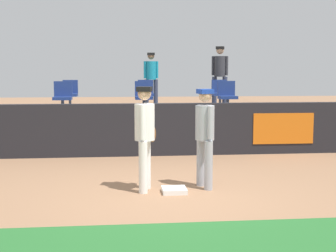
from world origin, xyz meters
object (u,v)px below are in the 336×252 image
(seat_front_right, at_px, (227,95))
(spectator_capped, at_px, (220,71))
(seat_front_center, at_px, (144,95))
(player_runner_visitor, at_px, (205,131))
(player_fielder_home, at_px, (145,131))
(seat_back_center, at_px, (146,92))
(seat_front_left, at_px, (63,95))
(first_base, at_px, (174,190))
(seat_back_right, at_px, (220,92))
(spectator_hooded, at_px, (151,75))
(seat_back_left, at_px, (70,92))

(seat_front_right, height_order, spectator_capped, spectator_capped)
(seat_front_right, distance_m, seat_front_center, 2.26)
(spectator_capped, bearing_deg, player_runner_visitor, 93.65)
(player_fielder_home, xyz_separation_m, seat_back_center, (0.40, 6.63, 0.36))
(seat_back_center, distance_m, seat_front_left, 2.90)
(seat_back_center, bearing_deg, player_fielder_home, -93.42)
(first_base, bearing_deg, spectator_capped, 72.57)
(seat_back_right, xyz_separation_m, spectator_capped, (0.13, 0.63, 0.62))
(seat_back_right, bearing_deg, spectator_capped, 78.21)
(first_base, height_order, spectator_capped, spectator_capped)
(first_base, bearing_deg, seat_front_left, 115.12)
(seat_front_right, relative_size, seat_front_left, 1.00)
(player_fielder_home, height_order, spectator_hooded, spectator_hooded)
(seat_back_left, relative_size, seat_front_left, 1.00)
(first_base, distance_m, spectator_capped, 8.05)
(seat_front_right, relative_size, seat_back_center, 1.00)
(seat_front_left, bearing_deg, seat_front_center, -0.00)
(seat_back_left, bearing_deg, player_runner_visitor, -66.12)
(seat_back_center, height_order, spectator_capped, spectator_capped)
(seat_back_left, xyz_separation_m, spectator_capped, (4.68, 0.63, 0.62))
(seat_back_right, bearing_deg, player_fielder_home, -111.98)
(seat_front_center, xyz_separation_m, seat_back_right, (2.44, 1.80, -0.00))
(player_fielder_home, xyz_separation_m, player_runner_visitor, (1.03, 0.09, -0.02))
(first_base, distance_m, seat_back_right, 7.29)
(seat_front_center, bearing_deg, spectator_capped, 43.46)
(seat_back_center, xyz_separation_m, seat_front_left, (-2.28, -1.80, 0.00))
(first_base, bearing_deg, seat_front_right, 67.98)
(seat_back_left, bearing_deg, first_base, -71.07)
(seat_back_right, bearing_deg, player_runner_visitor, -104.16)
(seat_front_left, distance_m, seat_back_right, 4.90)
(seat_front_right, relative_size, seat_back_left, 1.00)
(seat_front_center, bearing_deg, seat_front_right, 0.00)
(seat_front_right, relative_size, seat_front_center, 1.00)
(seat_back_left, bearing_deg, spectator_hooded, 23.13)
(seat_back_right, distance_m, spectator_capped, 0.90)
(seat_back_right, height_order, spectator_hooded, spectator_hooded)
(seat_back_left, xyz_separation_m, seat_back_right, (4.54, 0.00, 0.00))
(seat_back_center, distance_m, seat_back_left, 2.26)
(seat_front_left, bearing_deg, seat_front_right, 0.00)
(player_fielder_home, xyz_separation_m, seat_back_right, (2.68, 6.63, 0.36))
(first_base, bearing_deg, seat_back_right, 72.06)
(seat_front_left, bearing_deg, player_fielder_home, -68.72)
(seat_back_right, bearing_deg, seat_back_left, -180.00)
(seat_front_center, bearing_deg, seat_back_left, 139.49)
(spectator_hooded, bearing_deg, seat_back_center, 76.44)
(player_fielder_home, distance_m, spectator_capped, 7.85)
(first_base, xyz_separation_m, seat_back_center, (-0.07, 6.81, 1.33))
(player_fielder_home, distance_m, spectator_hooded, 7.77)
(seat_back_center, height_order, seat_back_left, same)
(seat_back_left, bearing_deg, player_fielder_home, -74.27)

